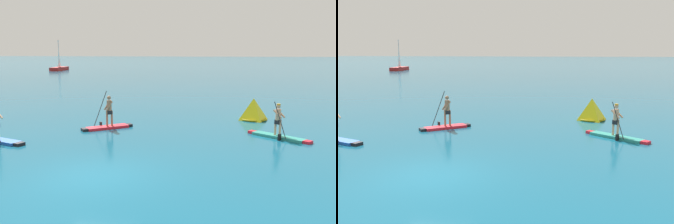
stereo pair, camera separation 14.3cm
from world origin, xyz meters
TOP-DOWN VIEW (x-y plane):
  - ground at (0.00, 0.00)m, footprint 440.00×440.00m
  - paddleboarder_mid_center at (-2.07, 7.72)m, footprint 2.50×2.13m
  - paddleboarder_far_right at (6.88, 6.82)m, footprint 2.89×2.36m
  - race_marker_buoy at (5.94, 11.65)m, footprint 1.82×1.82m
  - sailboat_left_horizon at (-30.17, 62.54)m, footprint 2.19×6.24m

SIDE VIEW (x-z plane):
  - ground at x=0.00m, z-range 0.00..0.00m
  - paddleboarder_far_right at x=6.88m, z-range -0.59..1.25m
  - paddleboarder_mid_center at x=-2.07m, z-range -0.66..1.36m
  - race_marker_buoy at x=5.94m, z-range -0.07..1.26m
  - sailboat_left_horizon at x=-30.17m, z-range -2.47..3.75m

